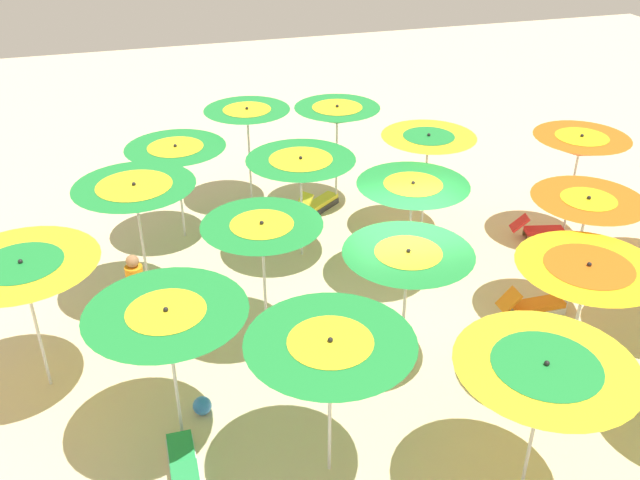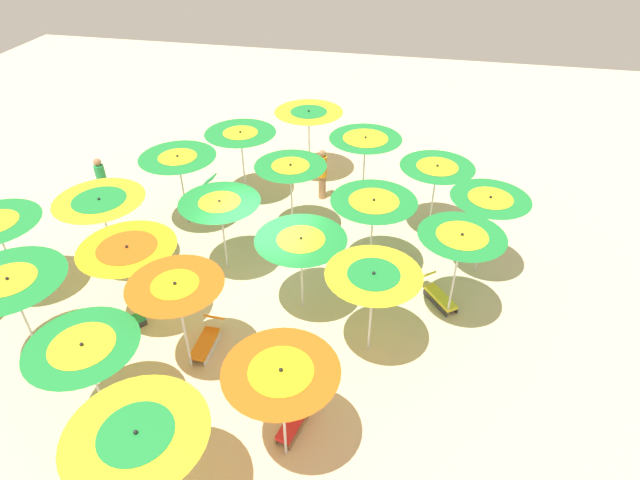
# 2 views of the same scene
# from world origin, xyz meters

# --- Properties ---
(ground) EXTENTS (41.58, 41.58, 0.04)m
(ground) POSITION_xyz_m (0.00, 0.00, -0.02)
(ground) COLOR beige
(beach_umbrella_0) EXTENTS (2.25, 2.25, 2.19)m
(beach_umbrella_0) POSITION_xyz_m (-0.05, -6.03, 1.97)
(beach_umbrella_0) COLOR silver
(beach_umbrella_0) RESTS_ON ground
(beach_umbrella_1) EXTENTS (1.99, 1.99, 2.40)m
(beach_umbrella_1) POSITION_xyz_m (1.83, -4.58, 2.13)
(beach_umbrella_1) COLOR silver
(beach_umbrella_1) RESTS_ON ground
(beach_umbrella_2) EXTENTS (2.04, 2.04, 2.30)m
(beach_umbrella_2) POSITION_xyz_m (2.99, -1.65, 2.06)
(beach_umbrella_2) COLOR silver
(beach_umbrella_2) RESTS_ON ground
(beach_umbrella_3) EXTENTS (1.96, 1.96, 2.50)m
(beach_umbrella_3) POSITION_xyz_m (4.75, -0.16, 2.24)
(beach_umbrella_3) COLOR silver
(beach_umbrella_3) RESTS_ON ground
(beach_umbrella_4) EXTENTS (1.99, 1.99, 2.39)m
(beach_umbrella_4) POSITION_xyz_m (5.47, 1.79, 2.16)
(beach_umbrella_4) COLOR silver
(beach_umbrella_4) RESTS_ON ground
(beach_umbrella_5) EXTENTS (2.04, 2.04, 2.17)m
(beach_umbrella_5) POSITION_xyz_m (-1.87, -4.57, 1.93)
(beach_umbrella_5) COLOR silver
(beach_umbrella_5) RESTS_ON ground
(beach_umbrella_6) EXTENTS (1.95, 1.95, 2.43)m
(beach_umbrella_6) POSITION_xyz_m (-0.78, -2.94, 2.22)
(beach_umbrella_6) COLOR silver
(beach_umbrella_6) RESTS_ON ground
(beach_umbrella_7) EXTENTS (2.15, 2.15, 2.14)m
(beach_umbrella_7) POSITION_xyz_m (1.18, -0.54, 1.91)
(beach_umbrella_7) COLOR silver
(beach_umbrella_7) RESTS_ON ground
(beach_umbrella_8) EXTENTS (2.20, 2.20, 2.27)m
(beach_umbrella_8) POSITION_xyz_m (2.63, 1.26, 2.02)
(beach_umbrella_8) COLOR silver
(beach_umbrella_8) RESTS_ON ground
(beach_umbrella_9) EXTENTS (2.12, 2.12, 2.20)m
(beach_umbrella_9) POSITION_xyz_m (4.14, 3.58, 1.94)
(beach_umbrella_9) COLOR silver
(beach_umbrella_9) RESTS_ON ground
(beach_umbrella_10) EXTENTS (2.28, 2.28, 2.39)m
(beach_umbrella_10) POSITION_xyz_m (-4.15, -3.45, 2.18)
(beach_umbrella_10) COLOR silver
(beach_umbrella_10) RESTS_ON ground
(beach_umbrella_11) EXTENTS (2.17, 2.17, 2.28)m
(beach_umbrella_11) POSITION_xyz_m (-2.44, -1.83, 2.06)
(beach_umbrella_11) COLOR silver
(beach_umbrella_11) RESTS_ON ground
(beach_umbrella_12) EXTENTS (2.09, 2.09, 2.19)m
(beach_umbrella_12) POSITION_xyz_m (-1.19, 0.54, 1.96)
(beach_umbrella_12) COLOR silver
(beach_umbrella_12) RESTS_ON ground
(beach_umbrella_13) EXTENTS (2.03, 2.03, 2.30)m
(beach_umbrella_13) POSITION_xyz_m (0.14, 2.59, 2.07)
(beach_umbrella_13) COLOR silver
(beach_umbrella_13) RESTS_ON ground
(beach_umbrella_14) EXTENTS (2.20, 2.20, 2.43)m
(beach_umbrella_14) POSITION_xyz_m (1.96, 4.51, 2.22)
(beach_umbrella_14) COLOR silver
(beach_umbrella_14) RESTS_ON ground
(beach_umbrella_16) EXTENTS (2.29, 2.29, 2.21)m
(beach_umbrella_16) POSITION_xyz_m (-4.19, -0.03, 1.96)
(beach_umbrella_16) COLOR silver
(beach_umbrella_16) RESTS_ON ground
(beach_umbrella_17) EXTENTS (2.21, 2.21, 2.32)m
(beach_umbrella_17) POSITION_xyz_m (-3.14, 2.41, 2.06)
(beach_umbrella_17) COLOR silver
(beach_umbrella_17) RESTS_ON ground
(beach_umbrella_18) EXTENTS (2.23, 2.23, 2.33)m
(beach_umbrella_18) POSITION_xyz_m (-1.92, 4.33, 2.06)
(beach_umbrella_18) COLOR silver
(beach_umbrella_18) RESTS_ON ground
(beach_umbrella_19) EXTENTS (2.29, 2.29, 2.38)m
(beach_umbrella_19) POSITION_xyz_m (-0.18, 6.27, 2.14)
(beach_umbrella_19) COLOR silver
(beach_umbrella_19) RESTS_ON ground
(lounger_0) EXTENTS (1.33, 0.40, 0.61)m
(lounger_0) POSITION_xyz_m (-2.66, 4.39, 0.21)
(lounger_0) COLOR silver
(lounger_0) RESTS_ON ground
(lounger_1) EXTENTS (0.58, 1.23, 0.57)m
(lounger_1) POSITION_xyz_m (1.84, -3.98, 0.20)
(lounger_1) COLOR olive
(lounger_1) RESTS_ON ground
(lounger_2) EXTENTS (0.40, 1.30, 0.60)m
(lounger_2) POSITION_xyz_m (-0.66, -2.32, 0.20)
(lounger_2) COLOR silver
(lounger_2) RESTS_ON ground
(lounger_3) EXTENTS (1.09, 1.27, 0.63)m
(lounger_3) POSITION_xyz_m (4.50, 0.36, 0.20)
(lounger_3) COLOR #333338
(lounger_3) RESTS_ON ground
(lounger_4) EXTENTS (1.01, 1.11, 0.59)m
(lounger_4) POSITION_xyz_m (-2.81, -2.28, 0.19)
(lounger_4) COLOR #333338
(lounger_4) RESTS_ON ground
(beachgoer_0) EXTENTS (0.30, 0.30, 1.81)m
(beachgoer_0) POSITION_xyz_m (-5.93, 2.60, 0.95)
(beachgoer_0) COLOR #A3704C
(beachgoer_0) RESTS_ON ground
(beachgoer_1) EXTENTS (0.30, 0.30, 1.73)m
(beachgoer_1) POSITION_xyz_m (0.60, 4.71, 0.91)
(beachgoer_1) COLOR #A3704C
(beachgoer_1) RESTS_ON ground
(beach_ball) EXTENTS (0.29, 0.29, 0.29)m
(beach_ball) POSITION_xyz_m (-1.54, 3.97, 0.15)
(beach_ball) COLOR #337FE5
(beach_ball) RESTS_ON ground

